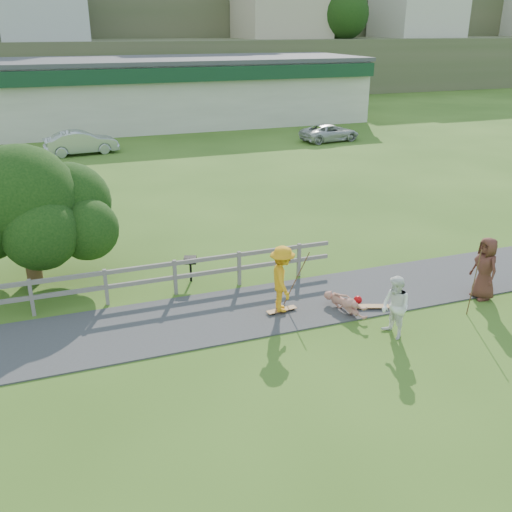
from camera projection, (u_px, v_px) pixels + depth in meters
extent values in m
plane|color=#345819|center=(279.00, 335.00, 14.83)|extent=(260.00, 260.00, 0.00)
cube|color=#3A3A3D|center=(259.00, 309.00, 16.13)|extent=(34.00, 3.00, 0.04)
cube|color=slate|center=(32.00, 298.00, 15.61)|extent=(0.10, 0.10, 1.10)
cube|color=slate|center=(106.00, 287.00, 16.24)|extent=(0.10, 0.10, 1.10)
cube|color=slate|center=(175.00, 277.00, 16.87)|extent=(0.10, 0.10, 1.10)
cube|color=slate|center=(239.00, 268.00, 17.50)|extent=(0.10, 0.10, 1.10)
cube|color=slate|center=(299.00, 260.00, 18.13)|extent=(0.10, 0.10, 1.10)
cube|color=slate|center=(86.00, 275.00, 15.91)|extent=(15.00, 0.08, 0.12)
cube|color=slate|center=(88.00, 290.00, 16.08)|extent=(15.00, 0.08, 0.12)
cube|color=#BEB7A6|center=(162.00, 93.00, 45.69)|extent=(32.00, 10.00, 4.80)
cube|color=#153A22|center=(175.00, 75.00, 40.48)|extent=(32.00, 0.60, 1.00)
cube|color=#47474B|center=(160.00, 60.00, 44.73)|extent=(32.50, 10.50, 0.30)
cube|color=#495733|center=(89.00, 70.00, 61.63)|extent=(220.00, 14.00, 6.00)
cube|color=beige|center=(82.00, 4.00, 59.19)|extent=(10.00, 9.00, 7.00)
cube|color=#495733|center=(77.00, 34.00, 71.64)|extent=(220.00, 14.00, 13.00)
cube|color=#495733|center=(68.00, 2.00, 81.47)|extent=(220.00, 14.00, 21.00)
imported|color=orange|center=(282.00, 282.00, 15.61)|extent=(0.93, 1.33, 1.89)
imported|color=tan|center=(345.00, 304.00, 15.89)|extent=(1.55, 0.75, 0.55)
imported|color=white|center=(395.00, 307.00, 14.46)|extent=(0.73, 0.89, 1.66)
imported|color=#552A22|center=(485.00, 268.00, 16.51)|extent=(0.60, 0.92, 1.88)
imported|color=#A8ADB0|center=(81.00, 143.00, 35.33)|extent=(4.55, 2.03, 1.45)
imported|color=beige|center=(330.00, 133.00, 39.38)|extent=(4.39, 2.43, 1.16)
sphere|color=red|center=(358.00, 300.00, 16.44)|extent=(0.24, 0.24, 0.24)
cylinder|color=brown|center=(296.00, 276.00, 16.18)|extent=(0.03, 0.03, 1.73)
cylinder|color=brown|center=(474.00, 283.00, 15.56)|extent=(0.03, 0.03, 1.91)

